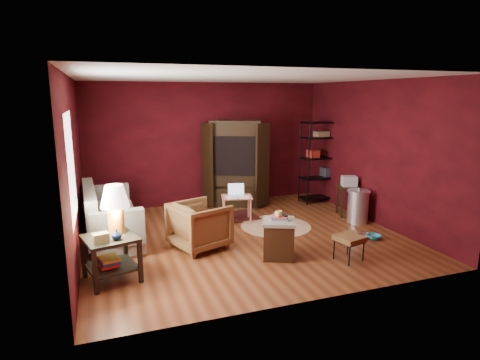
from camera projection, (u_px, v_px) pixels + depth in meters
The scene contains 18 objects.
room at pixel (242, 160), 6.98m from camera, with size 5.54×5.04×2.84m.
sofa at pixel (109, 218), 7.01m from camera, with size 2.06×0.60×0.81m, color gray.
armchair at pixel (200, 223), 6.65m from camera, with size 0.83×0.78×0.85m, color black.
pet_bowl_steel at pixel (366, 231), 7.18m from camera, with size 0.24×0.06×0.24m, color silver.
pet_bowl_turquoise at pixel (374, 232), 7.10m from camera, with size 0.25×0.08×0.25m, color teal.
vase at pixel (117, 235), 5.30m from camera, with size 0.14×0.14×0.14m, color #0C1A3E.
mug at pixel (279, 213), 6.15m from camera, with size 0.12×0.09×0.12m, color #E5D270.
side_table at pixel (113, 224), 5.47m from camera, with size 0.81×0.81×1.31m.
sofa_cushions at pixel (109, 216), 7.01m from camera, with size 0.95×2.14×0.88m.
hamper at pixel (279, 238), 6.27m from camera, with size 0.65×0.65×0.70m.
footstool at pixel (349, 239), 6.14m from camera, with size 0.47×0.47×0.40m.
rug_round at pixel (276, 226), 7.81m from camera, with size 1.68×1.68×0.01m.
rug_oriental at pixel (229, 217), 8.37m from camera, with size 1.20×0.84×0.01m.
laptop_desk at pixel (237, 199), 8.08m from camera, with size 0.69×0.58×0.75m.
tv_armoire at pixel (236, 161), 9.18m from camera, with size 1.42×1.17×1.96m.
wire_shelving at pixel (321, 158), 9.47m from camera, with size 0.96×0.46×1.91m.
small_stand at pixel (349, 186), 8.44m from camera, with size 0.53×0.53×0.85m.
trash_can at pixel (358, 206), 8.02m from camera, with size 0.53×0.53×0.71m.
Camera 1 is at (-2.37, -6.51, 2.50)m, focal length 30.00 mm.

